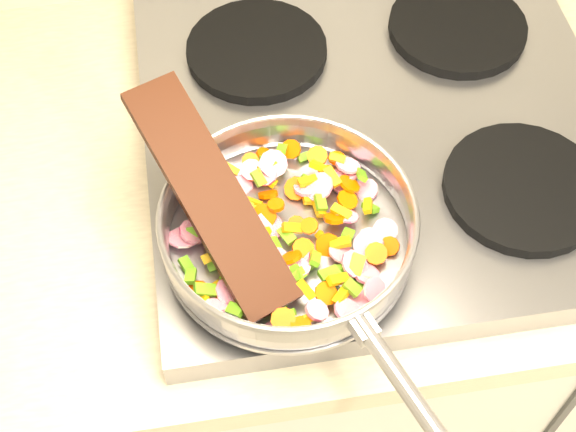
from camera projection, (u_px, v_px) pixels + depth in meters
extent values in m
cube|color=#939399|center=(379.00, 129.00, 1.04)|extent=(0.60, 0.60, 0.04)
cylinder|color=black|center=(290.00, 219.00, 0.92)|extent=(0.19, 0.19, 0.02)
cylinder|color=black|center=(523.00, 188.00, 0.95)|extent=(0.19, 0.19, 0.02)
cylinder|color=black|center=(257.00, 50.00, 1.08)|extent=(0.19, 0.19, 0.02)
cylinder|color=black|center=(457.00, 27.00, 1.11)|extent=(0.19, 0.19, 0.02)
cylinder|color=#9E9EA5|center=(288.00, 240.00, 0.89)|extent=(0.28, 0.28, 0.01)
torus|color=#9E9EA5|center=(288.00, 226.00, 0.87)|extent=(0.32, 0.32, 0.05)
torus|color=#9E9EA5|center=(288.00, 214.00, 0.85)|extent=(0.28, 0.28, 0.01)
cylinder|color=#9E9EA5|center=(413.00, 399.00, 0.74)|extent=(0.08, 0.18, 0.02)
cube|color=#9E9EA5|center=(363.00, 328.00, 0.79)|extent=(0.03, 0.04, 0.02)
cube|color=orange|center=(312.00, 317.00, 0.82)|extent=(0.02, 0.01, 0.01)
cube|color=#539816|center=(362.00, 175.00, 0.92)|extent=(0.01, 0.02, 0.02)
cube|color=orange|center=(293.00, 228.00, 0.88)|extent=(0.03, 0.01, 0.02)
cylinder|color=#CC134E|center=(287.00, 287.00, 0.84)|extent=(0.03, 0.03, 0.01)
cube|color=orange|center=(253.00, 225.00, 0.88)|extent=(0.02, 0.02, 0.01)
cube|color=orange|center=(231.00, 169.00, 0.92)|extent=(0.02, 0.02, 0.02)
cylinder|color=#E74B00|center=(334.00, 218.00, 0.89)|extent=(0.03, 0.03, 0.02)
cube|color=#539816|center=(286.00, 317.00, 0.82)|extent=(0.02, 0.01, 0.01)
cube|color=orange|center=(273.00, 169.00, 0.93)|extent=(0.02, 0.02, 0.02)
cube|color=orange|center=(342.00, 296.00, 0.83)|extent=(0.02, 0.02, 0.01)
cylinder|color=#CC134E|center=(213.00, 200.00, 0.89)|extent=(0.03, 0.03, 0.01)
cube|color=#539816|center=(297.00, 275.00, 0.84)|extent=(0.02, 0.02, 0.02)
cylinder|color=#E74B00|center=(264.00, 216.00, 0.89)|extent=(0.04, 0.03, 0.03)
cylinder|color=#E74B00|center=(244.00, 235.00, 0.88)|extent=(0.04, 0.03, 0.03)
cylinder|color=#CC134E|center=(365.00, 245.00, 0.87)|extent=(0.04, 0.04, 0.02)
cylinder|color=#CC134E|center=(273.00, 164.00, 0.93)|extent=(0.04, 0.04, 0.02)
cylinder|color=#CC134E|center=(385.00, 230.00, 0.88)|extent=(0.04, 0.04, 0.02)
cylinder|color=#E74B00|center=(326.00, 173.00, 0.92)|extent=(0.03, 0.03, 0.02)
cylinder|color=#E74B00|center=(263.00, 238.00, 0.88)|extent=(0.03, 0.03, 0.02)
cube|color=#539816|center=(187.00, 266.00, 0.86)|extent=(0.02, 0.02, 0.01)
cylinder|color=#CC134E|center=(347.00, 216.00, 0.89)|extent=(0.03, 0.03, 0.01)
cylinder|color=#E74B00|center=(309.00, 226.00, 0.88)|extent=(0.03, 0.03, 0.01)
cube|color=#539816|center=(330.00, 274.00, 0.85)|extent=(0.03, 0.02, 0.01)
cube|color=orange|center=(231.00, 225.00, 0.89)|extent=(0.02, 0.02, 0.01)
cube|color=orange|center=(341.00, 212.00, 0.89)|extent=(0.02, 0.02, 0.01)
cube|color=orange|center=(319.00, 208.00, 0.90)|extent=(0.01, 0.02, 0.01)
cylinder|color=#E74B00|center=(328.00, 245.00, 0.88)|extent=(0.04, 0.03, 0.03)
cylinder|color=#CC134E|center=(269.00, 226.00, 0.89)|extent=(0.05, 0.05, 0.02)
cylinder|color=#CC134E|center=(263.00, 264.00, 0.85)|extent=(0.04, 0.04, 0.03)
cylinder|color=#E74B00|center=(301.00, 325.00, 0.81)|extent=(0.02, 0.02, 0.01)
cylinder|color=#CC134E|center=(216.00, 305.00, 0.83)|extent=(0.03, 0.03, 0.02)
cylinder|color=#E74B00|center=(224.00, 226.00, 0.89)|extent=(0.04, 0.04, 0.02)
cube|color=orange|center=(219.00, 292.00, 0.85)|extent=(0.01, 0.03, 0.01)
cube|color=#539816|center=(273.00, 308.00, 0.83)|extent=(0.02, 0.02, 0.02)
cube|color=orange|center=(205.00, 298.00, 0.83)|extent=(0.01, 0.03, 0.01)
cylinder|color=#CC134E|center=(294.00, 331.00, 0.81)|extent=(0.04, 0.04, 0.02)
cube|color=#539816|center=(368.00, 283.00, 0.85)|extent=(0.03, 0.02, 0.02)
cylinder|color=#E74B00|center=(287.00, 287.00, 0.84)|extent=(0.02, 0.02, 0.02)
cube|color=#539816|center=(271.00, 164.00, 0.93)|extent=(0.02, 0.02, 0.02)
cylinder|color=#CC134E|center=(242.00, 275.00, 0.84)|extent=(0.03, 0.03, 0.02)
cube|color=orange|center=(245.00, 212.00, 0.89)|extent=(0.02, 0.03, 0.02)
cylinder|color=#E74B00|center=(303.00, 249.00, 0.87)|extent=(0.03, 0.03, 0.01)
cube|color=orange|center=(253.00, 203.00, 0.91)|extent=(0.02, 0.03, 0.02)
cube|color=#539816|center=(294.00, 275.00, 0.84)|extent=(0.01, 0.02, 0.01)
cylinder|color=#CC134E|center=(299.00, 267.00, 0.85)|extent=(0.04, 0.04, 0.01)
cylinder|color=#E74B00|center=(291.00, 258.00, 0.86)|extent=(0.03, 0.03, 0.03)
cylinder|color=#E74B00|center=(317.00, 156.00, 0.93)|extent=(0.03, 0.03, 0.02)
cube|color=orange|center=(254.00, 211.00, 0.90)|extent=(0.02, 0.02, 0.01)
cube|color=#539816|center=(275.00, 245.00, 0.88)|extent=(0.02, 0.02, 0.01)
cylinder|color=#CC134E|center=(230.00, 291.00, 0.84)|extent=(0.04, 0.05, 0.02)
cylinder|color=#CC134E|center=(319.00, 187.00, 0.91)|extent=(0.04, 0.05, 0.03)
cube|color=orange|center=(234.00, 285.00, 0.85)|extent=(0.02, 0.02, 0.02)
cube|color=#539816|center=(321.00, 202.00, 0.90)|extent=(0.01, 0.02, 0.01)
cube|color=orange|center=(338.00, 279.00, 0.84)|extent=(0.03, 0.02, 0.02)
cube|color=#539816|center=(370.00, 207.00, 0.91)|extent=(0.02, 0.02, 0.02)
cube|color=#539816|center=(281.00, 300.00, 0.84)|extent=(0.02, 0.02, 0.01)
cube|color=#539816|center=(249.00, 301.00, 0.83)|extent=(0.02, 0.02, 0.01)
cube|color=orange|center=(368.00, 206.00, 0.90)|extent=(0.02, 0.02, 0.01)
cube|color=orange|center=(237.00, 282.00, 0.85)|extent=(0.02, 0.02, 0.01)
cube|color=orange|center=(323.00, 239.00, 0.89)|extent=(0.02, 0.02, 0.01)
cylinder|color=#E74B00|center=(337.00, 158.00, 0.94)|extent=(0.03, 0.03, 0.01)
cylinder|color=#CC134E|center=(307.00, 188.00, 0.92)|extent=(0.03, 0.03, 0.01)
cube|color=#539816|center=(191.00, 276.00, 0.85)|extent=(0.01, 0.02, 0.01)
cylinder|color=#CC134E|center=(346.00, 174.00, 0.93)|extent=(0.04, 0.04, 0.02)
cube|color=#539816|center=(307.00, 265.00, 0.86)|extent=(0.02, 0.02, 0.01)
cube|color=#539816|center=(255.00, 294.00, 0.84)|extent=(0.02, 0.01, 0.02)
cube|color=orange|center=(214.00, 236.00, 0.87)|extent=(0.02, 0.02, 0.01)
cube|color=orange|center=(260.00, 231.00, 0.88)|extent=(0.03, 0.02, 0.02)
cylinder|color=#E74B00|center=(250.00, 161.00, 0.93)|extent=(0.02, 0.02, 0.02)
cube|color=#539816|center=(198.00, 231.00, 0.88)|extent=(0.02, 0.01, 0.01)
cylinder|color=#CC134E|center=(229.00, 224.00, 0.88)|extent=(0.04, 0.04, 0.03)
cube|color=#539816|center=(357.00, 264.00, 0.85)|extent=(0.02, 0.03, 0.02)
cube|color=orange|center=(251.00, 229.00, 0.87)|extent=(0.02, 0.02, 0.01)
cylinder|color=#CC134E|center=(193.00, 232.00, 0.88)|extent=(0.03, 0.03, 0.02)
cube|color=#539816|center=(269.00, 159.00, 0.94)|extent=(0.03, 0.02, 0.02)
cube|color=orange|center=(332.00, 177.00, 0.91)|extent=(0.02, 0.03, 0.01)
cylinder|color=#CC134E|center=(371.00, 247.00, 0.88)|extent=(0.04, 0.04, 0.02)
cylinder|color=#E74B00|center=(276.00, 205.00, 0.89)|extent=(0.03, 0.03, 0.01)
cylinder|color=#E74B00|center=(227.00, 258.00, 0.85)|extent=(0.04, 0.03, 0.03)
cylinder|color=#E74B00|center=(283.00, 320.00, 0.81)|extent=(0.03, 0.03, 0.01)
cylinder|color=#CC134E|center=(275.00, 257.00, 0.86)|extent=(0.04, 0.04, 0.01)
cube|color=orange|center=(212.00, 256.00, 0.86)|extent=(0.02, 0.02, 0.01)
cylinder|color=#E74B00|center=(296.00, 188.00, 0.92)|extent=(0.04, 0.04, 0.02)
cylinder|color=#CC134E|center=(343.00, 182.00, 0.93)|extent=(0.04, 0.04, 0.01)
cylinder|color=#CC134E|center=(266.00, 174.00, 0.93)|extent=(0.04, 0.04, 0.02)
cube|color=#539816|center=(214.00, 217.00, 0.88)|extent=(0.02, 0.02, 0.01)
cylinder|color=#E74B00|center=(349.00, 184.00, 0.91)|extent=(0.03, 0.03, 0.02)
cylinder|color=#CC134E|center=(342.00, 254.00, 0.87)|extent=(0.03, 0.04, 0.02)
cube|color=#539816|center=(235.00, 310.00, 0.82)|extent=(0.02, 0.02, 0.01)
cylinder|color=#E74B00|center=(376.00, 254.00, 0.86)|extent=(0.04, 0.04, 0.02)
cylinder|color=#CC134E|center=(369.00, 240.00, 0.88)|extent=(0.04, 0.04, 0.01)
cylinder|color=#E74B00|center=(347.00, 200.00, 0.90)|extent=(0.03, 0.03, 0.02)
cylinder|color=#CC134E|center=(361.00, 303.00, 0.84)|extent=(0.05, 0.05, 0.01)
cylinder|color=#CC134E|center=(277.00, 331.00, 0.82)|extent=(0.03, 0.03, 0.01)
cylinder|color=#E74B00|center=(199.00, 293.00, 0.85)|extent=(0.03, 0.03, 0.02)
cylinder|color=#E74B00|center=(291.00, 149.00, 0.95)|extent=(0.03, 0.03, 0.03)
cylinder|color=#CC134E|center=(367.00, 190.00, 0.92)|extent=(0.03, 0.03, 0.02)
cube|color=#539816|center=(390.00, 241.00, 0.89)|extent=(0.02, 0.02, 0.01)
cube|color=#539816|center=(262.00, 232.00, 0.88)|extent=(0.02, 0.02, 0.01)
cylinder|color=#CC134E|center=(375.00, 290.00, 0.83)|extent=(0.03, 0.03, 0.03)
cylinder|color=#E74B00|center=(255.00, 163.00, 0.94)|extent=(0.04, 0.03, 0.02)
cube|color=orange|center=(214.00, 255.00, 0.87)|extent=(0.02, 0.01, 0.02)
cube|color=#539816|center=(229.00, 277.00, 0.85)|extent=(0.02, 0.02, 0.02)
cube|color=#539816|center=(282.00, 149.00, 0.93)|extent=(0.02, 0.02, 0.01)
cube|color=orange|center=(337.00, 159.00, 0.93)|extent=(0.02, 0.02, 0.01)
cube|color=orange|center=(341.00, 243.00, 0.87)|extent=(0.03, 0.01, 0.01)
cube|color=#539816|center=(205.00, 290.00, 0.83)|extent=(0.02, 0.01, 0.02)
cylinder|color=#E74B00|center=(326.00, 293.00, 0.83)|extent=(0.03, 0.03, 0.02)
cylinder|color=#CC134E|center=(366.00, 274.00, 0.85)|extent=(0.04, 0.04, 0.01)
cylinder|color=#E74B00|center=(297.00, 224.00, 0.90)|extent=(0.02, 0.02, 0.02)
cylinder|color=#E74B00|center=(254.00, 298.00, 0.82)|extent=(0.03, 0.03, 0.01)
cube|color=#539816|center=(201.00, 214.00, 0.90)|extent=(0.03, 0.02, 0.02)
cylinder|color=#CC134E|center=(348.00, 311.00, 0.82)|extent=(0.03, 0.04, 0.02)
cylinder|color=#CC134E|center=(348.00, 165.00, 0.93)|extent=(0.03, 0.03, 0.02)
cube|color=orange|center=(313.00, 200.00, 0.91)|extent=(0.02, 0.01, 0.01)
cylinder|color=#CC134E|center=(243.00, 231.00, 0.87)|extent=(0.05, 0.05, 0.01)
cylinder|color=#E74B00|center=(264.00, 155.00, 0.96)|extent=(0.03, 0.03, 0.02)
cylinder|color=#CC134E|center=(296.00, 259.00, 0.87)|extent=(0.04, 0.04, 0.03)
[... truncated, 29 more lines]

